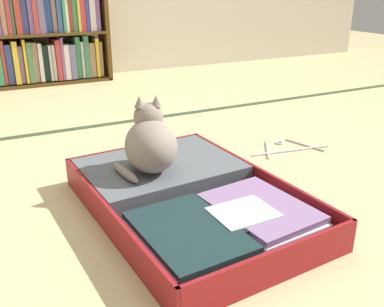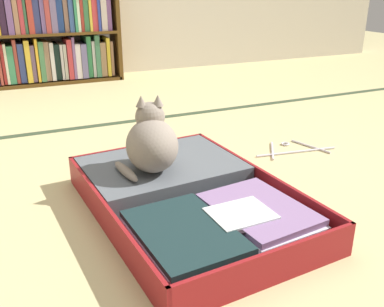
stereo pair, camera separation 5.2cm
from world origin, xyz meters
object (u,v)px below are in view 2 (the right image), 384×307
Objects in this scene: bookshelf at (20,37)px; black_cat at (151,142)px; clothes_hanger at (292,149)px; open_suitcase at (184,196)px.

bookshelf is 5.09× the size of black_cat.
black_cat is 0.79m from clothes_hanger.
bookshelf reaches higher than open_suitcase.
clothes_hanger is (0.69, 0.31, -0.04)m from open_suitcase.
black_cat reaches higher than open_suitcase.
clothes_hanger is at bearing 24.21° from open_suitcase.
open_suitcase is 0.76m from clothes_hanger.
bookshelf reaches higher than black_cat.
open_suitcase is (0.33, -2.30, -0.31)m from bookshelf.
black_cat reaches higher than clothes_hanger.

